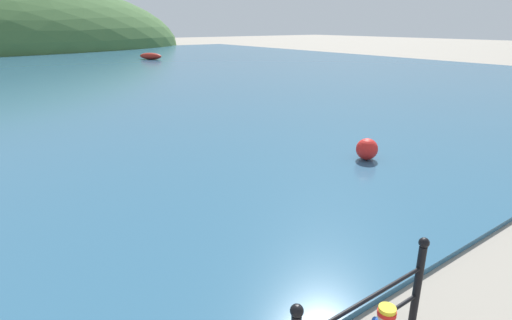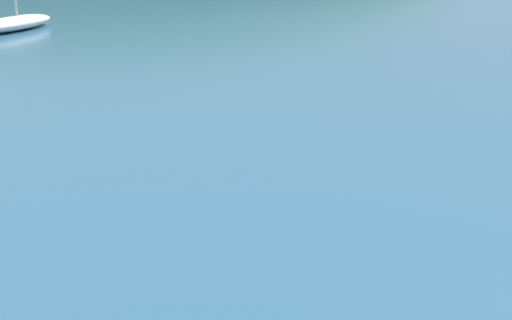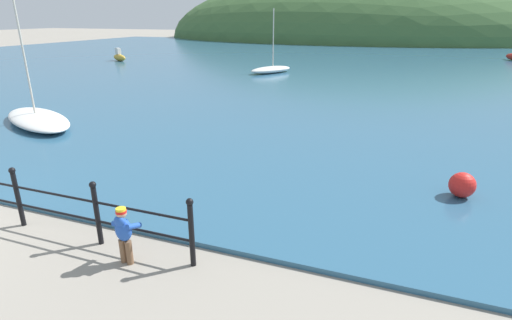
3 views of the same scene
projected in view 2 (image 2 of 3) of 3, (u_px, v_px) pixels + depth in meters
name	position (u px, v px, depth m)	size (l,w,h in m)	color
water	(53.00, 2.00, 32.19)	(80.00, 60.00, 0.10)	#2D5B7A
boat_far_left	(14.00, 23.00, 23.84)	(2.67, 3.49, 4.20)	silver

